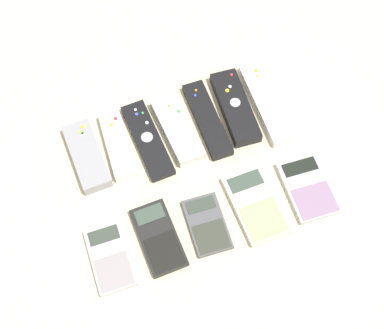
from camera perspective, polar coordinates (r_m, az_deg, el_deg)
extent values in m
plane|color=beige|center=(1.08, 0.53, -1.65)|extent=(3.00, 3.00, 0.00)
cube|color=gray|center=(1.11, -11.15, 0.89)|extent=(0.07, 0.16, 0.03)
cylinder|color=silver|center=(1.12, -11.60, 3.17)|extent=(0.01, 0.01, 0.00)
cylinder|color=green|center=(1.12, -11.61, 3.29)|extent=(0.01, 0.01, 0.00)
cylinder|color=yellow|center=(1.13, -11.62, 3.98)|extent=(0.01, 0.01, 0.00)
cylinder|color=yellow|center=(1.12, -11.86, 3.45)|extent=(0.01, 0.01, 0.00)
cube|color=white|center=(1.11, -7.95, 2.04)|extent=(0.05, 0.16, 0.02)
cylinder|color=silver|center=(1.10, -8.11, 2.63)|extent=(0.02, 0.02, 0.00)
cylinder|color=red|center=(1.13, -8.16, 4.88)|extent=(0.01, 0.01, 0.00)
cylinder|color=yellow|center=(1.12, -8.59, 4.20)|extent=(0.01, 0.01, 0.00)
cube|color=black|center=(1.11, -4.76, 2.62)|extent=(0.06, 0.19, 0.02)
cylinder|color=#99999E|center=(1.11, -4.83, 2.93)|extent=(0.02, 0.02, 0.00)
cylinder|color=silver|center=(1.14, -6.04, 5.83)|extent=(0.01, 0.01, 0.00)
cylinder|color=blue|center=(1.14, -5.93, 5.36)|extent=(0.01, 0.01, 0.00)
cylinder|color=silver|center=(1.12, -4.84, 4.46)|extent=(0.01, 0.01, 0.00)
cylinder|color=green|center=(1.14, -5.28, 5.50)|extent=(0.01, 0.01, 0.00)
cube|color=silver|center=(1.12, -1.45, 3.80)|extent=(0.07, 0.17, 0.02)
cylinder|color=silver|center=(1.10, -1.16, 3.53)|extent=(0.03, 0.03, 0.00)
cylinder|color=green|center=(1.13, -1.41, 5.72)|extent=(0.01, 0.01, 0.00)
cylinder|color=silver|center=(1.14, -3.49, 6.43)|extent=(0.01, 0.01, 0.00)
cylinder|color=orange|center=(1.14, -2.24, 6.34)|extent=(0.01, 0.01, 0.00)
cylinder|color=silver|center=(1.12, -1.99, 5.44)|extent=(0.01, 0.01, 0.00)
cube|color=black|center=(1.13, 1.63, 4.84)|extent=(0.05, 0.19, 0.02)
cylinder|color=blue|center=(1.16, 0.35, 7.38)|extent=(0.01, 0.01, 0.00)
cylinder|color=orange|center=(1.16, 0.43, 7.92)|extent=(0.01, 0.01, 0.00)
cube|color=black|center=(1.15, 4.62, 6.11)|extent=(0.07, 0.18, 0.03)
cylinder|color=silver|center=(1.14, 4.62, 6.61)|extent=(0.02, 0.02, 0.00)
cylinder|color=red|center=(1.18, 4.24, 9.52)|extent=(0.01, 0.01, 0.00)
cylinder|color=silver|center=(1.16, 4.08, 8.29)|extent=(0.01, 0.01, 0.00)
cylinder|color=yellow|center=(1.16, 3.78, 7.87)|extent=(0.01, 0.01, 0.00)
cube|color=white|center=(1.17, 7.84, 6.49)|extent=(0.05, 0.21, 0.02)
cylinder|color=silver|center=(1.16, 7.73, 7.13)|extent=(0.02, 0.02, 0.00)
cylinder|color=orange|center=(1.20, 6.84, 9.92)|extent=(0.01, 0.01, 0.00)
cylinder|color=yellow|center=(1.19, 6.95, 9.33)|extent=(0.01, 0.01, 0.00)
cylinder|color=silver|center=(1.19, 7.41, 8.98)|extent=(0.01, 0.01, 0.00)
cube|color=#B2B2B7|center=(1.02, -8.70, -9.82)|extent=(0.07, 0.13, 0.01)
cube|color=#333D33|center=(1.03, -9.40, -7.46)|extent=(0.06, 0.03, 0.00)
cube|color=gray|center=(1.00, -8.31, -11.25)|extent=(0.06, 0.07, 0.00)
cube|color=black|center=(1.02, -3.59, -7.79)|extent=(0.07, 0.14, 0.01)
cube|color=#38473D|center=(1.03, -4.55, -5.31)|extent=(0.06, 0.03, 0.00)
cube|color=black|center=(1.01, -2.96, -9.27)|extent=(0.06, 0.07, 0.00)
cube|color=#4C4C51|center=(1.03, 1.60, -6.42)|extent=(0.08, 0.12, 0.01)
cube|color=#333D33|center=(1.04, 0.94, -4.32)|extent=(0.06, 0.03, 0.00)
cube|color=#32372D|center=(1.02, 2.08, -7.68)|extent=(0.06, 0.06, 0.00)
cube|color=beige|center=(1.05, 6.82, -4.32)|extent=(0.09, 0.15, 0.01)
cube|color=#38473D|center=(1.06, 5.72, -1.79)|extent=(0.07, 0.03, 0.00)
cube|color=gray|center=(1.04, 7.66, -5.80)|extent=(0.08, 0.08, 0.00)
cube|color=#B2B2B7|center=(1.09, 12.29, -2.47)|extent=(0.09, 0.14, 0.01)
cube|color=black|center=(1.10, 11.45, -0.25)|extent=(0.07, 0.03, 0.00)
cube|color=gray|center=(1.07, 12.99, -3.74)|extent=(0.08, 0.07, 0.00)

